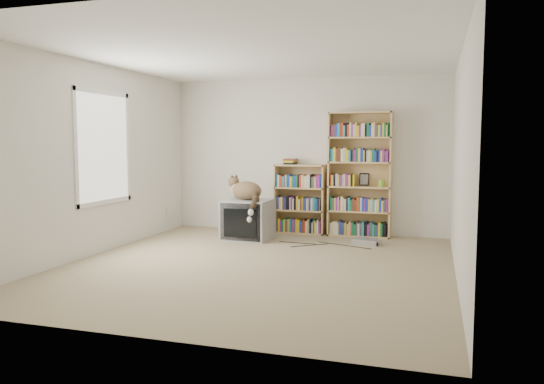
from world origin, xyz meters
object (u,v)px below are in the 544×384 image
(crt_tv, at_px, (248,219))
(dvd_player, at_px, (367,242))
(bookcase_tall, at_px, (360,178))
(bookcase_short, at_px, (300,202))
(cat, at_px, (247,193))

(crt_tv, relative_size, dvd_player, 1.94)
(bookcase_tall, distance_m, bookcase_short, 1.03)
(bookcase_tall, height_order, bookcase_short, bookcase_tall)
(crt_tv, distance_m, cat, 0.41)
(cat, height_order, dvd_player, cat)
(crt_tv, relative_size, cat, 0.96)
(crt_tv, height_order, dvd_player, crt_tv)
(bookcase_tall, height_order, dvd_player, bookcase_tall)
(cat, bearing_deg, crt_tv, 116.55)
(bookcase_tall, bearing_deg, crt_tv, -154.66)
(cat, distance_m, bookcase_short, 1.04)
(bookcase_tall, bearing_deg, bookcase_short, -179.94)
(bookcase_tall, bearing_deg, cat, -152.69)
(bookcase_short, bearing_deg, bookcase_tall, 0.06)
(crt_tv, bearing_deg, bookcase_tall, 27.35)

